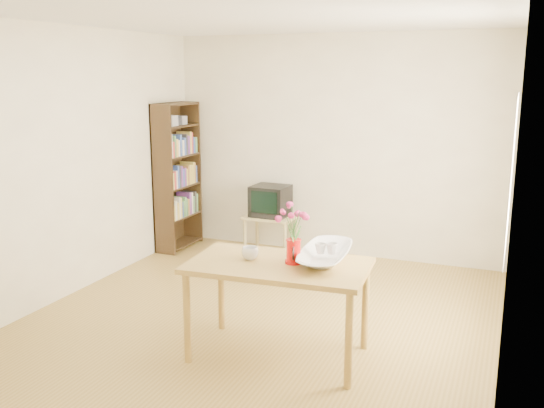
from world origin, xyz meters
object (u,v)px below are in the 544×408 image
at_px(mug, 250,253).
at_px(bowl, 326,228).
at_px(television, 271,200).
at_px(pitcher, 294,252).
at_px(table, 278,274).

height_order(mug, bowl, bowl).
bearing_deg(television, bowl, -57.11).
xyz_separation_m(mug, bowl, (0.54, 0.21, 0.20)).
bearing_deg(pitcher, table, -178.03).
height_order(pitcher, mug, pitcher).
bearing_deg(television, mug, -69.34).
height_order(bowl, television, bowl).
xyz_separation_m(table, bowl, (0.30, 0.21, 0.34)).
bearing_deg(table, mug, 176.51).
height_order(table, pitcher, pitcher).
height_order(table, television, television).
distance_m(pitcher, bowl, 0.31).
bearing_deg(mug, table, 156.64).
height_order(mug, television, mug).
height_order(pitcher, bowl, bowl).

